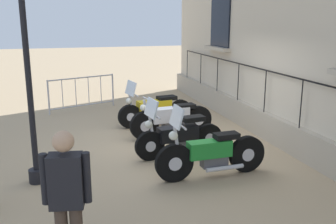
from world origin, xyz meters
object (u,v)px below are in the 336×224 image
motorcycle_white (172,119)px  crowd_barrier (82,92)px  motorcycle_black (179,136)px  lamppost (24,30)px  motorcycle_yellow (155,110)px  pedestrian_standing (67,196)px  motorcycle_green (210,154)px

motorcycle_white → crowd_barrier: size_ratio=1.03×
motorcycle_black → crowd_barrier: 5.01m
motorcycle_white → lamppost: lamppost is taller
motorcycle_white → lamppost: size_ratio=0.55×
motorcycle_white → motorcycle_black: (0.24, 1.32, -0.01)m
motorcycle_yellow → motorcycle_black: 2.44m
crowd_barrier → pedestrian_standing: 8.07m
motorcycle_white → crowd_barrier: crowd_barrier is taller
lamppost → pedestrian_standing: 3.24m
motorcycle_black → motorcycle_green: bearing=100.3°
motorcycle_white → crowd_barrier: (1.87, -3.41, 0.13)m
crowd_barrier → motorcycle_green: bearing=107.3°
motorcycle_white → lamppost: 4.20m
lamppost → pedestrian_standing: lamppost is taller
lamppost → crowd_barrier: 5.81m
motorcycle_yellow → pedestrian_standing: bearing=66.9°
motorcycle_green → lamppost: bearing=-11.7°
motorcycle_yellow → motorcycle_white: size_ratio=0.99×
motorcycle_black → pedestrian_standing: 4.07m
motorcycle_green → motorcycle_white: bearing=-90.6°
crowd_barrier → motorcycle_yellow: bearing=127.1°
motorcycle_black → pedestrian_standing: (2.33, 3.30, 0.53)m
motorcycle_yellow → lamppost: size_ratio=0.55×
motorcycle_white → pedestrian_standing: 5.31m
motorcycle_yellow → pedestrian_standing: pedestrian_standing is taller
motorcycle_white → pedestrian_standing: bearing=60.9°
motorcycle_yellow → motorcycle_white: (-0.13, 1.11, 0.01)m
motorcycle_black → motorcycle_yellow: bearing=-92.6°
motorcycle_black → lamppost: 3.61m
motorcycle_yellow → motorcycle_green: 3.62m
motorcycle_yellow → pedestrian_standing: 6.25m
motorcycle_green → motorcycle_yellow: bearing=-88.4°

